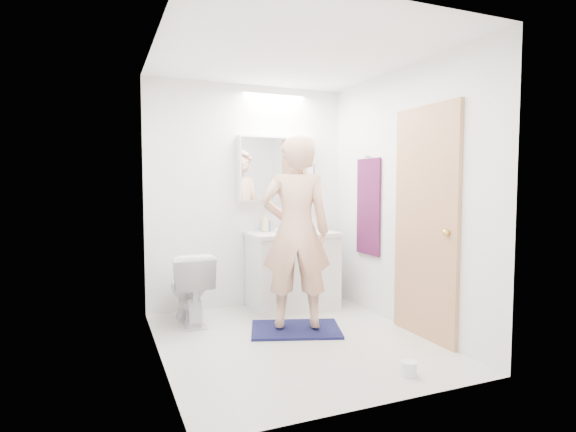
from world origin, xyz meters
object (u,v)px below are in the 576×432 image
toothbrush_cup (302,226)px  toilet_paper_roll (409,369)px  toilet (190,287)px  soap_bottle_b (266,224)px  person (296,232)px  soap_bottle_a (265,222)px  vanity_cabinet (292,272)px  medicine_cabinet (277,169)px

toothbrush_cup → toilet_paper_roll: (-0.13, -2.09, -0.82)m
toilet → soap_bottle_b: size_ratio=4.00×
person → soap_bottle_b: size_ratio=9.94×
person → toothbrush_cup: (0.47, 0.89, -0.04)m
soap_bottle_a → toothbrush_cup: 0.45m
vanity_cabinet → person: person is taller
toilet_paper_roll → toothbrush_cup: bearing=86.5°
medicine_cabinet → toilet_paper_roll: 2.59m
vanity_cabinet → toothbrush_cup: toothbrush_cup is taller
soap_bottle_b → medicine_cabinet: bearing=12.1°
toilet → toothbrush_cup: bearing=-168.3°
person → toothbrush_cup: 1.00m
toothbrush_cup → toilet_paper_roll: bearing=-93.5°
vanity_cabinet → medicine_cabinet: medicine_cabinet is taller
person → toothbrush_cup: bearing=-98.6°
soap_bottle_b → toothbrush_cup: bearing=-2.7°
soap_bottle_a → toilet: bearing=-163.0°
person → soap_bottle_b: 0.91m
toilet → soap_bottle_a: (0.87, 0.27, 0.58)m
vanity_cabinet → toilet_paper_roll: size_ratio=8.18×
vanity_cabinet → soap_bottle_a: bearing=149.7°
vanity_cabinet → medicine_cabinet: 1.13m
medicine_cabinet → toothbrush_cup: 0.69m
toothbrush_cup → toilet: bearing=-168.2°
soap_bottle_a → toilet_paper_roll: (0.32, -2.08, -0.88)m
vanity_cabinet → toothbrush_cup: bearing=40.3°
soap_bottle_a → soap_bottle_b: (0.02, 0.03, -0.02)m
vanity_cabinet → toilet_paper_roll: (0.06, -1.93, -0.34)m
vanity_cabinet → toilet: (-1.12, -0.11, -0.04)m
soap_bottle_a → toilet_paper_roll: bearing=-81.3°
medicine_cabinet → soap_bottle_a: medicine_cabinet is taller
medicine_cabinet → soap_bottle_a: 0.60m
soap_bottle_a → person: bearing=-91.3°
toothbrush_cup → person: bearing=-117.7°
medicine_cabinet → soap_bottle_b: (-0.14, -0.03, -0.59)m
toothbrush_cup → medicine_cabinet: bearing=170.1°
soap_bottle_a → soap_bottle_b: size_ratio=1.22×
medicine_cabinet → toothbrush_cup: medicine_cabinet is taller
toilet → toilet_paper_roll: 2.19m
toilet_paper_roll → person: bearing=105.8°
toilet → toilet_paper_roll: toilet is taller
toothbrush_cup → soap_bottle_b: bearing=177.3°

